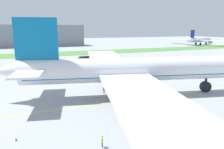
{
  "coord_description": "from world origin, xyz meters",
  "views": [
    {
      "loc": [
        -22.25,
        -38.41,
        15.16
      ],
      "look_at": [
        -1.42,
        11.39,
        3.77
      ],
      "focal_mm": 35.15,
      "sensor_mm": 36.0,
      "label": 1
    }
  ],
  "objects_px": {
    "parked_airliner_far_right": "(199,40)",
    "airliner_foreground": "(128,70)",
    "ground_crew_marshaller_front": "(104,89)",
    "traffic_cone_near_nose": "(16,139)",
    "service_truck_baggage_loader": "(31,75)",
    "service_truck_fuel_bowser": "(83,60)",
    "ground_crew_wingwalker_port": "(102,140)",
    "service_truck_catering_van": "(117,58)"
  },
  "relations": [
    {
      "from": "parked_airliner_far_right",
      "to": "airliner_foreground",
      "type": "bearing_deg",
      "value": -139.04
    },
    {
      "from": "traffic_cone_near_nose",
      "to": "service_truck_catering_van",
      "type": "relative_size",
      "value": 0.13
    },
    {
      "from": "ground_crew_marshaller_front",
      "to": "airliner_foreground",
      "type": "bearing_deg",
      "value": -40.11
    },
    {
      "from": "ground_crew_marshaller_front",
      "to": "traffic_cone_near_nose",
      "type": "bearing_deg",
      "value": -139.24
    },
    {
      "from": "service_truck_baggage_loader",
      "to": "service_truck_fuel_bowser",
      "type": "bearing_deg",
      "value": 47.93
    },
    {
      "from": "service_truck_baggage_loader",
      "to": "service_truck_fuel_bowser",
      "type": "relative_size",
      "value": 0.9
    },
    {
      "from": "service_truck_baggage_loader",
      "to": "service_truck_catering_van",
      "type": "height_order",
      "value": "service_truck_baggage_loader"
    },
    {
      "from": "service_truck_fuel_bowser",
      "to": "parked_airliner_far_right",
      "type": "bearing_deg",
      "value": 26.72
    },
    {
      "from": "ground_crew_marshaller_front",
      "to": "service_truck_fuel_bowser",
      "type": "height_order",
      "value": "service_truck_fuel_bowser"
    },
    {
      "from": "traffic_cone_near_nose",
      "to": "service_truck_catering_van",
      "type": "xyz_separation_m",
      "value": [
        43.47,
        64.01,
        1.21
      ]
    },
    {
      "from": "airliner_foreground",
      "to": "ground_crew_marshaller_front",
      "type": "bearing_deg",
      "value": 139.89
    },
    {
      "from": "traffic_cone_near_nose",
      "to": "service_truck_baggage_loader",
      "type": "xyz_separation_m",
      "value": [
        3.81,
        37.12,
        1.24
      ]
    },
    {
      "from": "traffic_cone_near_nose",
      "to": "service_truck_fuel_bowser",
      "type": "relative_size",
      "value": 0.1
    },
    {
      "from": "service_truck_catering_van",
      "to": "parked_airliner_far_right",
      "type": "xyz_separation_m",
      "value": [
        112.1,
        63.33,
        3.21
      ]
    },
    {
      "from": "traffic_cone_near_nose",
      "to": "parked_airliner_far_right",
      "type": "distance_m",
      "value": 201.09
    },
    {
      "from": "service_truck_baggage_loader",
      "to": "traffic_cone_near_nose",
      "type": "bearing_deg",
      "value": -95.86
    },
    {
      "from": "airliner_foreground",
      "to": "traffic_cone_near_nose",
      "type": "bearing_deg",
      "value": -151.59
    },
    {
      "from": "service_truck_baggage_loader",
      "to": "parked_airliner_far_right",
      "type": "distance_m",
      "value": 176.58
    },
    {
      "from": "airliner_foreground",
      "to": "service_truck_baggage_loader",
      "type": "height_order",
      "value": "airliner_foreground"
    },
    {
      "from": "ground_crew_wingwalker_port",
      "to": "ground_crew_marshaller_front",
      "type": "relative_size",
      "value": 1.0
    },
    {
      "from": "airliner_foreground",
      "to": "service_truck_catering_van",
      "type": "height_order",
      "value": "airliner_foreground"
    },
    {
      "from": "ground_crew_wingwalker_port",
      "to": "traffic_cone_near_nose",
      "type": "bearing_deg",
      "value": 149.61
    },
    {
      "from": "airliner_foreground",
      "to": "service_truck_catering_van",
      "type": "relative_size",
      "value": 20.02
    },
    {
      "from": "service_truck_catering_van",
      "to": "ground_crew_wingwalker_port",
      "type": "bearing_deg",
      "value": -115.26
    },
    {
      "from": "parked_airliner_far_right",
      "to": "service_truck_catering_van",
      "type": "bearing_deg",
      "value": -150.54
    },
    {
      "from": "ground_crew_wingwalker_port",
      "to": "service_truck_fuel_bowser",
      "type": "xyz_separation_m",
      "value": [
        16.32,
        68.58,
        0.69
      ]
    },
    {
      "from": "airliner_foreground",
      "to": "ground_crew_marshaller_front",
      "type": "distance_m",
      "value": 7.62
    },
    {
      "from": "airliner_foreground",
      "to": "service_truck_catering_van",
      "type": "distance_m",
      "value": 55.12
    },
    {
      "from": "ground_crew_wingwalker_port",
      "to": "ground_crew_marshaller_front",
      "type": "distance_m",
      "value": 24.26
    },
    {
      "from": "ground_crew_wingwalker_port",
      "to": "service_truck_fuel_bowser",
      "type": "distance_m",
      "value": 70.5
    },
    {
      "from": "ground_crew_wingwalker_port",
      "to": "traffic_cone_near_nose",
      "type": "distance_m",
      "value": 12.07
    },
    {
      "from": "service_truck_baggage_loader",
      "to": "service_truck_fuel_bowser",
      "type": "xyz_separation_m",
      "value": [
        22.9,
        25.36,
        0.13
      ]
    },
    {
      "from": "airliner_foreground",
      "to": "ground_crew_wingwalker_port",
      "type": "xyz_separation_m",
      "value": [
        -13.23,
        -18.87,
        -4.92
      ]
    },
    {
      "from": "ground_crew_marshaller_front",
      "to": "service_truck_baggage_loader",
      "type": "relative_size",
      "value": 0.31
    },
    {
      "from": "service_truck_baggage_loader",
      "to": "service_truck_catering_van",
      "type": "distance_m",
      "value": 47.91
    },
    {
      "from": "ground_crew_wingwalker_port",
      "to": "service_truck_catering_van",
      "type": "distance_m",
      "value": 77.52
    },
    {
      "from": "airliner_foreground",
      "to": "parked_airliner_far_right",
      "type": "relative_size",
      "value": 1.51
    },
    {
      "from": "ground_crew_wingwalker_port",
      "to": "traffic_cone_near_nose",
      "type": "xyz_separation_m",
      "value": [
        -10.39,
        6.09,
        -0.69
      ]
    },
    {
      "from": "traffic_cone_near_nose",
      "to": "service_truck_baggage_loader",
      "type": "distance_m",
      "value": 37.34
    },
    {
      "from": "traffic_cone_near_nose",
      "to": "ground_crew_wingwalker_port",
      "type": "bearing_deg",
      "value": -30.39
    },
    {
      "from": "parked_airliner_far_right",
      "to": "ground_crew_wingwalker_port",
      "type": "bearing_deg",
      "value": -137.41
    },
    {
      "from": "airliner_foreground",
      "to": "service_truck_fuel_bowser",
      "type": "xyz_separation_m",
      "value": [
        3.09,
        49.71,
        -4.24
      ]
    }
  ]
}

